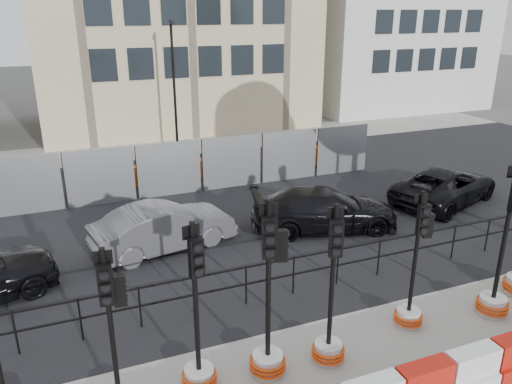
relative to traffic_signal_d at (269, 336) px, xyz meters
name	(u,v)px	position (x,y,z in m)	size (l,w,h in m)	color
ground	(317,322)	(1.64, 1.11, -0.83)	(120.00, 120.00, 0.00)	#51514C
road	(219,209)	(1.64, 8.11, -0.82)	(40.00, 14.00, 0.03)	black
sidewalk_far	(163,147)	(1.64, 17.11, -0.82)	(40.00, 4.00, 0.02)	gray
kerb_railing	(294,269)	(1.64, 2.31, -0.15)	(18.00, 0.04, 1.00)	black
heras_fencing	(210,167)	(2.20, 10.98, -0.18)	(14.33, 1.72, 2.00)	#909298
lamp_post_far	(174,83)	(2.14, 16.09, 2.39)	(0.12, 0.56, 6.00)	black
traffic_signal_b	(118,379)	(-2.70, -0.01, -0.09)	(0.62, 0.62, 3.12)	silver
traffic_signal_c	(199,356)	(-1.29, 0.13, -0.16)	(0.64, 0.64, 3.26)	silver
traffic_signal_d	(269,336)	(0.00, 0.00, 0.00)	(0.69, 0.69, 3.49)	silver
traffic_signal_e	(329,331)	(1.22, -0.10, -0.16)	(0.64, 0.64, 3.27)	silver
traffic_signal_f	(411,295)	(3.41, 0.27, -0.10)	(0.61, 0.61, 3.09)	silver
traffic_signal_g	(496,285)	(5.41, -0.09, -0.10)	(0.70, 0.70, 3.56)	silver
car_b	(164,227)	(-0.68, 5.89, -0.17)	(4.24, 2.18, 1.33)	#54545A
car_c	(324,210)	(4.19, 5.39, -0.18)	(4.82, 2.88, 1.31)	black
car_d	(445,186)	(9.25, 5.81, -0.20)	(4.97, 3.53, 1.26)	black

